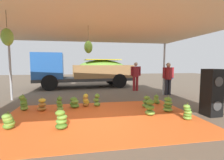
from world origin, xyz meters
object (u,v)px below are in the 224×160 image
banana_bunch_9 (97,100)px  cargo_truck_main (82,70)px  banana_bunch_6 (187,113)px  worker_0 (168,77)px  banana_bunch_4 (168,105)px  worker_2 (136,74)px  banana_bunch_1 (8,122)px  banana_bunch_3 (61,120)px  banana_bunch_12 (146,102)px  banana_bunch_5 (150,108)px  banana_bunch_0 (60,104)px  banana_bunch_11 (157,100)px  speaker_stack (212,92)px  worker_1 (168,76)px  banana_bunch_7 (42,105)px  banana_bunch_8 (24,103)px  banana_bunch_10 (86,101)px  banana_bunch_2 (74,103)px

banana_bunch_9 → cargo_truck_main: size_ratio=0.08×
banana_bunch_6 → worker_0: worker_0 is taller
banana_bunch_9 → banana_bunch_4: bearing=-26.2°
cargo_truck_main → worker_2: size_ratio=3.88×
banana_bunch_1 → banana_bunch_3: size_ratio=0.87×
banana_bunch_12 → banana_bunch_5: bearing=-105.4°
banana_bunch_0 → worker_2: 5.69m
banana_bunch_1 → banana_bunch_11: bearing=20.8°
banana_bunch_0 → banana_bunch_5: bearing=-19.7°
banana_bunch_1 → speaker_stack: size_ratio=0.31×
banana_bunch_12 → banana_bunch_6: bearing=-67.9°
banana_bunch_6 → worker_1: bearing=68.9°
banana_bunch_0 → banana_bunch_7: size_ratio=1.13×
banana_bunch_9 → banana_bunch_12: 1.93m
banana_bunch_3 → banana_bunch_1: bearing=171.7°
banana_bunch_3 → banana_bunch_7: bearing=115.6°
banana_bunch_5 → banana_bunch_11: banana_bunch_5 is taller
banana_bunch_4 → banana_bunch_8: 5.13m
banana_bunch_4 → banana_bunch_10: 3.06m
banana_bunch_11 → banana_bunch_4: bearing=-94.9°
banana_bunch_6 → worker_2: size_ratio=0.29×
banana_bunch_0 → banana_bunch_11: size_ratio=1.29×
banana_bunch_6 → cargo_truck_main: size_ratio=0.08×
banana_bunch_8 → worker_2: (5.38, 3.60, 0.77)m
banana_bunch_7 → worker_2: 6.09m
banana_bunch_9 → speaker_stack: (3.55, -1.83, 0.52)m
banana_bunch_7 → banana_bunch_5: bearing=-18.0°
banana_bunch_4 → worker_2: 4.71m
banana_bunch_3 → banana_bunch_4: banana_bunch_4 is taller
banana_bunch_10 → banana_bunch_12: bearing=-12.5°
banana_bunch_4 → banana_bunch_6: 0.93m
banana_bunch_6 → banana_bunch_9: (-2.51, 2.10, 0.01)m
banana_bunch_7 → worker_0: size_ratio=0.30×
banana_bunch_11 → banana_bunch_7: bearing=-177.1°
banana_bunch_7 → banana_bunch_9: size_ratio=0.94×
banana_bunch_4 → banana_bunch_5: size_ratio=1.01×
banana_bunch_7 → banana_bunch_8: 0.68m
banana_bunch_3 → worker_0: 6.70m
banana_bunch_5 → banana_bunch_6: 1.11m
banana_bunch_0 → banana_bunch_8: size_ratio=0.93×
banana_bunch_0 → banana_bunch_11: banana_bunch_0 is taller
banana_bunch_1 → banana_bunch_8: 1.81m
banana_bunch_3 → banana_bunch_10: (0.67, 2.14, 0.01)m
banana_bunch_4 → banana_bunch_12: bearing=127.9°
banana_bunch_0 → speaker_stack: speaker_stack is taller
banana_bunch_1 → banana_bunch_4: (4.81, 0.77, 0.03)m
banana_bunch_0 → banana_bunch_4: (3.75, -0.77, -0.00)m
banana_bunch_2 → worker_2: size_ratio=0.25×
banana_bunch_2 → banana_bunch_5: bearing=-29.5°
banana_bunch_8 → banana_bunch_11: 5.12m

